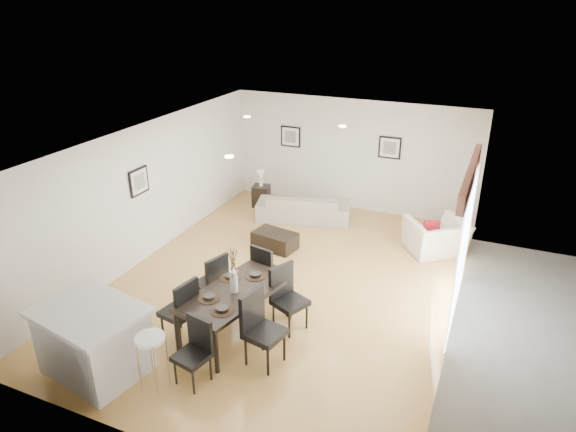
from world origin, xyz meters
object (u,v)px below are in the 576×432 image
at_px(side_table, 261,196).
at_px(dining_chair_head, 196,347).
at_px(dining_chair_foot, 266,269).
at_px(sofa, 303,207).
at_px(armchair, 436,236).
at_px(dining_table, 235,296).
at_px(dining_chair_efar, 286,294).
at_px(coffee_table, 275,240).
at_px(bar_stool, 151,344).
at_px(dining_chair_wfar, 213,280).
at_px(dining_chair_enear, 259,324).
at_px(dining_chair_wnear, 182,308).
at_px(kitchen_island, 94,340).

bearing_deg(side_table, dining_chair_head, -71.94).
relative_size(dining_chair_head, dining_chair_foot, 0.95).
height_order(sofa, side_table, sofa).
bearing_deg(armchair, dining_table, 21.22).
bearing_deg(dining_chair_head, sofa, 108.31).
height_order(dining_chair_efar, coffee_table, dining_chair_efar).
distance_m(dining_chair_foot, bar_stool, 2.71).
distance_m(dining_chair_wfar, dining_chair_foot, 0.94).
distance_m(side_table, bar_stool, 6.64).
bearing_deg(dining_chair_enear, dining_chair_head, 149.84).
bearing_deg(dining_chair_wfar, dining_chair_efar, 109.84).
bearing_deg(dining_chair_head, side_table, 119.51).
height_order(armchair, dining_chair_wnear, dining_chair_wnear).
height_order(sofa, dining_chair_wnear, dining_chair_wnear).
relative_size(dining_chair_enear, kitchen_island, 0.70).
distance_m(dining_chair_head, kitchen_island, 1.47).
xyz_separation_m(armchair, dining_chair_foot, (-2.48, -2.91, 0.20)).
xyz_separation_m(armchair, side_table, (-4.42, 0.85, -0.10)).
distance_m(dining_chair_enear, side_table, 5.94).
bearing_deg(sofa, coffee_table, 74.37).
height_order(dining_chair_enear, bar_stool, dining_chair_enear).
xyz_separation_m(sofa, dining_chair_efar, (1.31, -4.01, 0.28)).
bearing_deg(kitchen_island, dining_chair_foot, 73.11).
relative_size(dining_chair_wnear, dining_chair_wfar, 1.02).
distance_m(dining_chair_efar, kitchen_island, 2.89).
relative_size(sofa, dining_chair_enear, 1.91).
xyz_separation_m(dining_table, dining_chair_efar, (0.65, 0.50, -0.09)).
xyz_separation_m(sofa, bar_stool, (0.26, -6.05, 0.43)).
xyz_separation_m(sofa, dining_chair_wnear, (0.02, -4.98, 0.27)).
height_order(armchair, dining_chair_foot, dining_chair_foot).
relative_size(sofa, dining_chair_wnear, 2.04).
xyz_separation_m(sofa, dining_table, (0.66, -4.51, 0.37)).
relative_size(sofa, kitchen_island, 1.33).
height_order(sofa, dining_table, dining_table).
xyz_separation_m(dining_chair_wfar, bar_stool, (0.25, -1.98, 0.17)).
xyz_separation_m(dining_chair_foot, kitchen_island, (-1.38, -2.68, -0.05)).
bearing_deg(dining_chair_foot, side_table, -50.58).
distance_m(dining_table, dining_chair_foot, 1.14).
bearing_deg(dining_chair_foot, dining_table, 103.14).
height_order(sofa, dining_chair_foot, dining_chair_foot).
relative_size(dining_chair_enear, bar_stool, 1.31).
relative_size(armchair, dining_chair_enear, 0.99).
xyz_separation_m(dining_table, coffee_table, (-0.66, 2.91, -0.51)).
bearing_deg(dining_table, coffee_table, 115.56).
xyz_separation_m(dining_chair_wnear, kitchen_island, (-0.76, -1.07, -0.08)).
bearing_deg(dining_chair_foot, coffee_table, -57.84).
height_order(armchair, dining_chair_enear, dining_chair_enear).
bearing_deg(dining_chair_wnear, kitchen_island, -24.82).
bearing_deg(dining_chair_foot, kitchen_island, 74.96).
bearing_deg(dining_chair_head, coffee_table, 110.97).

